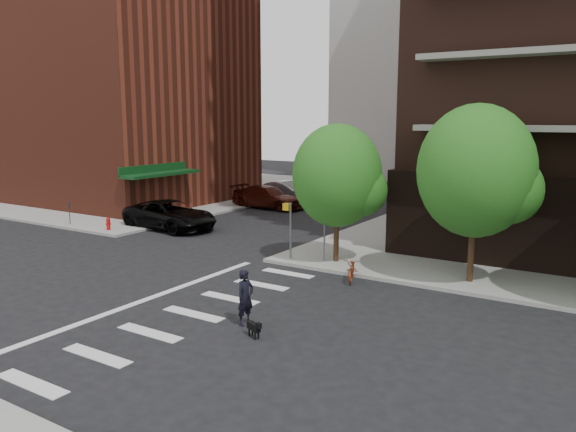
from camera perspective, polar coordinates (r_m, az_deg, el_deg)
name	(u,v)px	position (r m, az deg, el deg)	size (l,w,h in m)	color
ground	(132,299)	(21.61, -15.58, -8.14)	(120.00, 120.00, 0.00)	black
sidewalk_nw	(142,188)	(54.91, -14.64, 2.80)	(31.00, 33.00, 0.15)	gray
crosswalk	(176,310)	(20.09, -11.29, -9.33)	(3.85, 13.00, 0.01)	silver
midrise_nw	(107,73)	(49.13, -17.92, 13.63)	(21.40, 15.50, 20.00)	maroon
tree_a	(337,176)	(25.03, 5.02, 4.11)	(4.00, 4.00, 5.90)	#301E11
tree_b	(476,171)	(22.87, 18.54, 4.35)	(4.50, 4.50, 6.65)	#301E11
pedestrian_signal	(298,222)	(25.66, 1.01, -0.66)	(2.18, 0.67, 2.60)	slate
fire_hydrant	(108,223)	(34.17, -17.79, -0.69)	(0.24, 0.24, 0.73)	#A50C0C
parking_meter	(69,211)	(36.83, -21.33, 0.48)	(0.10, 0.08, 1.32)	black
parked_car_black	(170,215)	(34.24, -11.90, 0.10)	(6.15, 2.84, 1.71)	black
parked_car_maroon	(268,197)	(41.33, -2.02, 1.93)	(5.67, 2.31, 1.65)	#3D130C
parked_car_silver	(288,193)	(43.53, 0.03, 2.40)	(5.26, 1.83, 1.73)	#A2A2A8
scooter	(352,269)	(23.13, 6.53, -5.37)	(0.65, 1.87, 0.98)	maroon
dog_walker	(245,297)	(18.16, -4.35, -8.25)	(0.43, 0.66, 1.81)	black
dog	(254,327)	(17.27, -3.44, -11.18)	(0.66, 0.40, 0.56)	black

